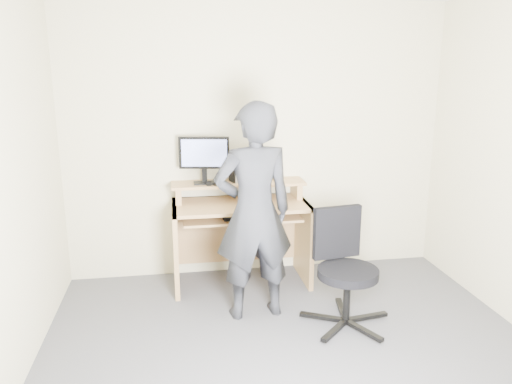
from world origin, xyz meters
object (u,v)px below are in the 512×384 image
object	(u,v)px
desk	(240,222)
office_chair	(344,264)
monitor	(204,156)
person	(254,213)

from	to	relation	value
desk	office_chair	xyz separation A→B (m)	(0.67, -0.92, -0.07)
monitor	person	size ratio (longest dim) A/B	0.26
office_chair	person	xyz separation A→B (m)	(-0.65, 0.23, 0.37)
desk	person	world-z (taller)	person
monitor	person	distance (m)	0.87
monitor	office_chair	xyz separation A→B (m)	(0.98, -0.97, -0.69)
monitor	office_chair	world-z (taller)	monitor
desk	office_chair	bearing A→B (deg)	-53.84
monitor	office_chair	bearing A→B (deg)	-35.14
monitor	desk	bearing A→B (deg)	0.39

